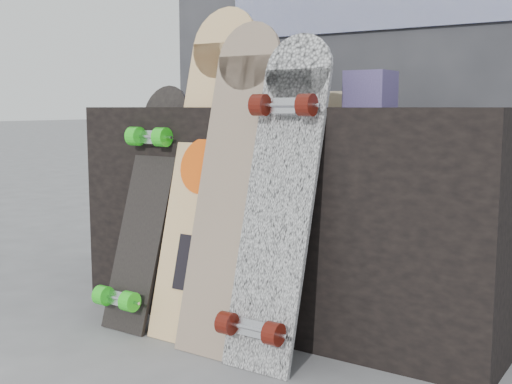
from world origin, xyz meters
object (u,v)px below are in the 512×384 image
Objects in this scene: longboard_cascadia at (278,193)px; skateboard_dark at (144,203)px; longboard_celtic at (231,174)px; vendor_table at (296,214)px; longboard_geisha at (206,161)px.

skateboard_dark is at bearing 177.61° from longboard_cascadia.
longboard_celtic reaches higher than longboard_cascadia.
vendor_table is 1.54× the size of longboard_cascadia.
skateboard_dark is (-0.43, -0.36, 0.05)m from vendor_table.
longboard_geisha is at bearing 162.13° from longboard_celtic.
vendor_table is 0.44m from longboard_cascadia.
longboard_cascadia reaches higher than vendor_table.
longboard_cascadia is (0.35, -0.08, -0.08)m from longboard_geisha.
longboard_cascadia is at bearing -67.56° from vendor_table.
longboard_celtic is 0.21m from longboard_cascadia.
vendor_table is 1.81× the size of skateboard_dark.
longboard_geisha reaches higher than skateboard_dark.
skateboard_dark is (-0.59, 0.02, -0.08)m from longboard_cascadia.
longboard_geisha is (-0.19, -0.31, 0.21)m from vendor_table.
longboard_geisha reaches higher than longboard_celtic.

